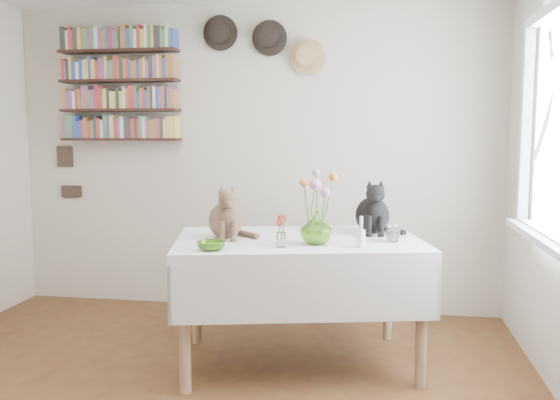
% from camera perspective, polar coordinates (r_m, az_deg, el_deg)
% --- Properties ---
extents(room, '(4.08, 4.58, 2.58)m').
position_cam_1_polar(room, '(2.72, -12.58, 2.08)').
color(room, brown).
rests_on(room, ground).
extents(dining_table, '(1.67, 1.27, 0.80)m').
position_cam_1_polar(dining_table, '(3.72, 1.78, -6.69)').
color(dining_table, white).
rests_on(dining_table, room).
extents(tabby_cat, '(0.31, 0.35, 0.34)m').
position_cam_1_polar(tabby_cat, '(3.69, -5.24, -1.00)').
color(tabby_cat, brown).
rests_on(tabby_cat, dining_table).
extents(black_cat, '(0.28, 0.34, 0.36)m').
position_cam_1_polar(black_cat, '(3.90, 8.88, -0.52)').
color(black_cat, black).
rests_on(black_cat, dining_table).
extents(flower_vase, '(0.21, 0.21, 0.19)m').
position_cam_1_polar(flower_vase, '(3.48, 3.49, -2.69)').
color(flower_vase, '#8BCF41').
rests_on(flower_vase, dining_table).
extents(green_bowl, '(0.22, 0.22, 0.05)m').
position_cam_1_polar(green_bowl, '(3.33, -6.63, -4.39)').
color(green_bowl, '#8BCF41').
rests_on(green_bowl, dining_table).
extents(drinking_glass, '(0.11, 0.11, 0.09)m').
position_cam_1_polar(drinking_glass, '(3.61, 10.84, -3.27)').
color(drinking_glass, white).
rests_on(drinking_glass, dining_table).
extents(candlestick, '(0.05, 0.05, 0.18)m').
position_cam_1_polar(candlestick, '(3.41, 7.80, -3.54)').
color(candlestick, white).
rests_on(candlestick, dining_table).
extents(berry_jar, '(0.05, 0.05, 0.21)m').
position_cam_1_polar(berry_jar, '(3.38, 0.10, -2.97)').
color(berry_jar, white).
rests_on(berry_jar, dining_table).
extents(porcelain_figurine, '(0.05, 0.05, 0.09)m').
position_cam_1_polar(porcelain_figurine, '(3.72, 10.99, -3.11)').
color(porcelain_figurine, white).
rests_on(porcelain_figurine, dining_table).
extents(flower_bouquet, '(0.17, 0.12, 0.39)m').
position_cam_1_polar(flower_bouquet, '(3.46, 3.56, 1.37)').
color(flower_bouquet, '#4C7233').
rests_on(flower_bouquet, flower_vase).
extents(bookshelf_unit, '(1.00, 0.16, 0.91)m').
position_cam_1_polar(bookshelf_unit, '(5.14, -15.20, 10.60)').
color(bookshelf_unit, black).
rests_on(bookshelf_unit, room).
extents(wall_hats, '(0.98, 0.09, 0.48)m').
position_cam_1_polar(wall_hats, '(4.84, -1.47, 14.96)').
color(wall_hats, black).
rests_on(wall_hats, room).
extents(wall_art_plaques, '(0.21, 0.02, 0.44)m').
position_cam_1_polar(wall_art_plaques, '(5.44, -19.75, 2.64)').
color(wall_art_plaques, '#38281E').
rests_on(wall_art_plaques, room).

